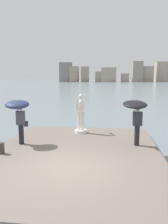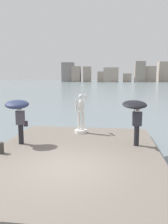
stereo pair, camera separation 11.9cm
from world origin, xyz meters
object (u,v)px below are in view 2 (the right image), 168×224
object	(u,v)px
onlooker_left	(18,109)
onlooker_right	(135,110)
statue_white_figure	(81,117)
mooring_bollard	(1,148)

from	to	relation	value
onlooker_left	onlooker_right	world-z (taller)	same
statue_white_figure	mooring_bollard	bearing A→B (deg)	-125.23
onlooker_right	mooring_bollard	xyz separation A→B (m)	(-5.25, -1.74, -1.32)
onlooker_right	mooring_bollard	size ratio (longest dim) A/B	4.62
statue_white_figure	onlooker_left	size ratio (longest dim) A/B	1.05
onlooker_right	mooring_bollard	bearing A→B (deg)	-161.63
onlooker_right	mooring_bollard	world-z (taller)	onlooker_right
statue_white_figure	onlooker_right	world-z (taller)	statue_white_figure
statue_white_figure	mooring_bollard	size ratio (longest dim) A/B	4.84
onlooker_left	onlooker_right	distance (m)	5.08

